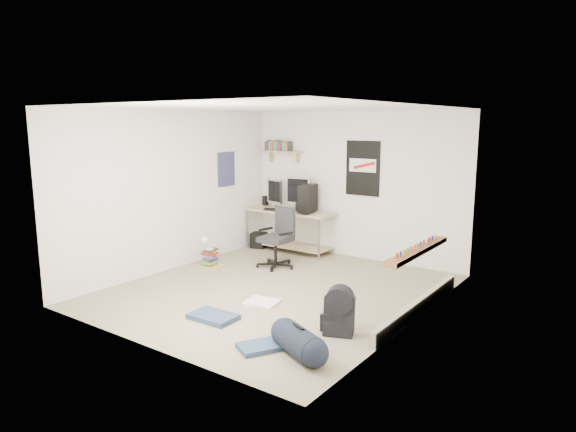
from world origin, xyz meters
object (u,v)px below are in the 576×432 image
Objects in this scene: office_chair at (276,237)px; book_stack at (210,257)px; backpack at (339,316)px; desk at (291,230)px; duffel_bag at (299,343)px.

book_stack is (-0.90, -0.58, -0.34)m from office_chair.
office_chair is 1.13m from book_stack.
desk is at bearing 112.12° from backpack.
duffel_bag reaches higher than book_stack.
duffel_bag is (2.12, -2.44, -0.35)m from office_chair.
duffel_bag is at bearing -37.13° from office_chair.
desk reaches higher than backpack.
office_chair is 1.65× the size of duffel_bag.
backpack is 0.72m from duffel_bag.
office_chair is 2.28× the size of book_stack.
backpack is (2.62, -2.79, -0.16)m from desk.
desk is 3.83m from backpack.
backpack is at bearing -36.53° from desk.
backpack is at bearing -20.22° from book_stack.
desk is 3.91× the size of backpack.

